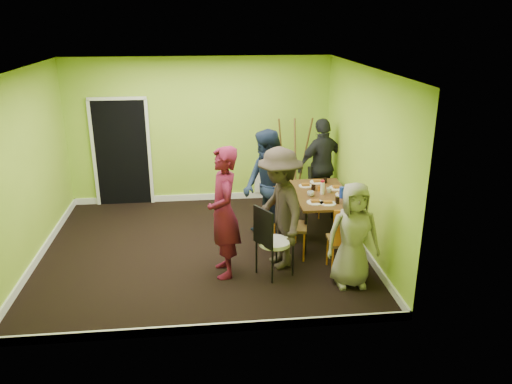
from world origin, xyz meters
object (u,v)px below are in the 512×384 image
(blue_bottle, at_px, (342,192))
(orange_bottle, at_px, (319,189))
(easel, at_px, (294,160))
(person_front_end, at_px, (353,235))
(person_left_near, at_px, (280,209))
(chair_left_far, at_px, (282,207))
(chair_left_near, at_px, (287,220))
(person_back_end, at_px, (322,166))
(person_left_far, at_px, (267,188))
(chair_back_end, at_px, (319,180))
(chair_front_end, at_px, (345,237))
(chair_bentwood, at_px, (271,238))
(dining_table, at_px, (321,196))
(person_standing, at_px, (224,213))
(thermos, at_px, (322,188))

(blue_bottle, relative_size, orange_bottle, 2.08)
(easel, bearing_deg, person_front_end, -86.33)
(blue_bottle, relative_size, person_left_near, 0.10)
(person_front_end, bearing_deg, blue_bottle, 81.73)
(chair_left_far, height_order, easel, easel)
(person_front_end, bearing_deg, chair_left_near, 128.46)
(chair_left_near, xyz_separation_m, person_back_end, (0.95, 1.78, 0.29))
(person_left_far, bearing_deg, easel, 137.57)
(chair_back_end, bearing_deg, person_front_end, 70.35)
(chair_front_end, distance_m, person_front_end, 0.34)
(chair_back_end, height_order, person_front_end, person_front_end)
(chair_bentwood, xyz_separation_m, person_left_far, (0.10, 1.16, 0.34))
(chair_bentwood, distance_m, blue_bottle, 1.67)
(chair_left_far, bearing_deg, chair_front_end, 42.33)
(dining_table, bearing_deg, person_front_end, -88.21)
(chair_left_far, xyz_separation_m, blue_bottle, (0.94, -0.20, 0.29))
(chair_back_end, height_order, person_left_near, person_left_near)
(chair_front_end, distance_m, person_back_end, 2.46)
(chair_left_far, height_order, chair_bentwood, chair_bentwood)
(dining_table, relative_size, person_back_end, 0.85)
(chair_front_end, relative_size, person_back_end, 0.58)
(chair_front_end, xyz_separation_m, person_front_end, (0.02, -0.30, 0.16))
(chair_left_far, bearing_deg, chair_left_near, 12.13)
(chair_front_end, bearing_deg, person_front_end, -83.98)
(chair_bentwood, xyz_separation_m, blue_bottle, (1.28, 1.04, 0.26))
(chair_left_far, bearing_deg, person_front_end, 38.18)
(blue_bottle, bearing_deg, chair_back_end, 92.90)
(dining_table, bearing_deg, chair_front_end, -88.56)
(blue_bottle, bearing_deg, chair_left_near, -155.72)
(dining_table, xyz_separation_m, chair_left_far, (-0.67, -0.05, -0.15))
(chair_front_end, bearing_deg, orange_bottle, 94.73)
(chair_front_end, bearing_deg, chair_left_near, 140.31)
(chair_bentwood, relative_size, person_standing, 0.56)
(thermos, relative_size, person_standing, 0.11)
(chair_left_far, xyz_separation_m, thermos, (0.67, -0.01, 0.31))
(chair_left_near, height_order, thermos, chair_left_near)
(dining_table, bearing_deg, person_left_far, -171.87)
(chair_bentwood, distance_m, person_left_far, 1.21)
(chair_back_end, relative_size, person_left_near, 0.50)
(chair_bentwood, bearing_deg, person_left_near, 121.25)
(chair_bentwood, relative_size, blue_bottle, 5.86)
(person_back_end, bearing_deg, easel, -74.36)
(chair_front_end, relative_size, blue_bottle, 5.73)
(dining_table, xyz_separation_m, easel, (-0.16, 1.67, 0.14))
(chair_front_end, relative_size, person_left_near, 0.57)
(chair_bentwood, height_order, easel, easel)
(chair_front_end, xyz_separation_m, orange_bottle, (-0.05, 1.44, 0.22))
(easel, bearing_deg, blue_bottle, -77.31)
(chair_left_near, xyz_separation_m, chair_back_end, (0.89, 1.70, 0.04))
(easel, xyz_separation_m, orange_bottle, (0.14, -1.56, -0.04))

